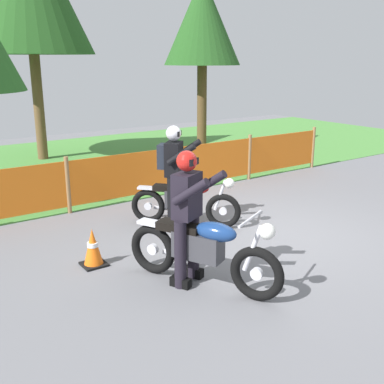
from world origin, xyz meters
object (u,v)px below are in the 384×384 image
(motorcycle_lead, at_px, (203,249))
(traffic_cone, at_px, (93,248))
(rider_lead, at_px, (188,213))
(motorcycle_trailing, at_px, (186,201))
(rider_trailing, at_px, (173,170))

(motorcycle_lead, xyz_separation_m, traffic_cone, (-0.87, 1.33, -0.23))
(motorcycle_lead, xyz_separation_m, rider_lead, (-0.09, 0.19, 0.43))
(motorcycle_trailing, distance_m, traffic_cone, 2.04)
(rider_lead, height_order, rider_trailing, same)
(rider_trailing, relative_size, traffic_cone, 3.19)
(motorcycle_trailing, relative_size, rider_trailing, 0.86)
(traffic_cone, bearing_deg, rider_lead, -55.69)
(motorcycle_trailing, relative_size, traffic_cone, 2.74)
(motorcycle_trailing, height_order, traffic_cone, motorcycle_trailing)
(motorcycle_trailing, relative_size, rider_lead, 0.86)
(motorcycle_trailing, bearing_deg, traffic_cone, -115.56)
(motorcycle_lead, height_order, rider_trailing, rider_trailing)
(traffic_cone, bearing_deg, motorcycle_trailing, 17.35)
(motorcycle_trailing, xyz_separation_m, rider_lead, (-1.15, -1.75, 0.48))
(rider_lead, bearing_deg, motorcycle_lead, 0.57)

